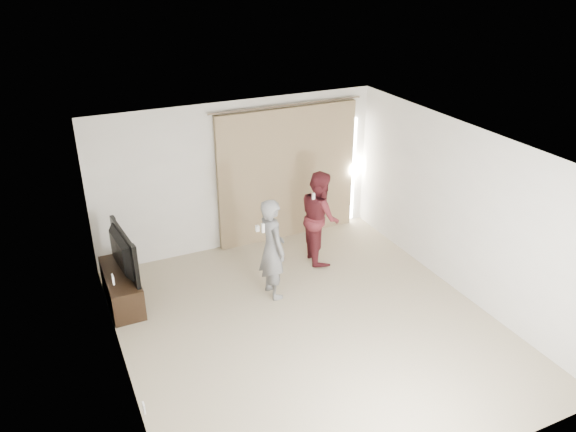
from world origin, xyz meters
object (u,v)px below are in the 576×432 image
at_px(tv, 117,253).
at_px(person_man, 272,248).
at_px(person_woman, 320,217).
at_px(tv_console, 122,287).

distance_m(tv, person_man, 2.25).
height_order(tv, person_woman, person_woman).
xyz_separation_m(tv_console, tv, (0.00, 0.00, 0.58)).
height_order(person_man, person_woman, person_man).
relative_size(tv_console, tv, 1.09).
xyz_separation_m(person_man, person_woman, (1.16, 0.68, -0.00)).
xyz_separation_m(tv_console, person_man, (2.12, -0.76, 0.55)).
xyz_separation_m(tv_console, person_woman, (3.28, -0.09, 0.55)).
xyz_separation_m(tv, person_man, (2.12, -0.76, -0.04)).
bearing_deg(person_man, tv_console, 160.19).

